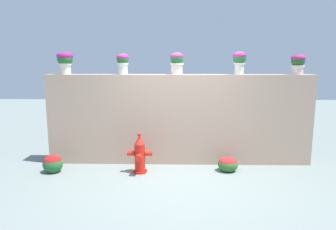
% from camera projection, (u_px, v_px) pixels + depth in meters
% --- Properties ---
extents(ground_plane, '(24.00, 24.00, 0.00)m').
position_uv_depth(ground_plane, '(180.00, 182.00, 5.28)').
color(ground_plane, gray).
extents(stone_wall, '(5.32, 0.39, 1.82)m').
position_uv_depth(stone_wall, '(179.00, 119.00, 6.23)').
color(stone_wall, tan).
rests_on(stone_wall, ground).
extents(potted_plant_0, '(0.32, 0.32, 0.46)m').
position_uv_depth(potted_plant_0, '(65.00, 60.00, 6.06)').
color(potted_plant_0, beige).
rests_on(potted_plant_0, stone_wall).
extents(potted_plant_1, '(0.25, 0.25, 0.42)m').
position_uv_depth(potted_plant_1, '(123.00, 61.00, 6.02)').
color(potted_plant_1, silver).
rests_on(potted_plant_1, stone_wall).
extents(potted_plant_2, '(0.27, 0.27, 0.44)m').
position_uv_depth(potted_plant_2, '(177.00, 61.00, 6.01)').
color(potted_plant_2, silver).
rests_on(potted_plant_2, stone_wall).
extents(potted_plant_3, '(0.27, 0.27, 0.46)m').
position_uv_depth(potted_plant_3, '(240.00, 60.00, 5.99)').
color(potted_plant_3, silver).
rests_on(potted_plant_3, stone_wall).
extents(potted_plant_4, '(0.28, 0.28, 0.41)m').
position_uv_depth(potted_plant_4, '(298.00, 62.00, 5.97)').
color(potted_plant_4, silver).
rests_on(potted_plant_4, stone_wall).
extents(fire_hydrant, '(0.47, 0.38, 0.75)m').
position_uv_depth(fire_hydrant, '(140.00, 155.00, 5.69)').
color(fire_hydrant, red).
rests_on(fire_hydrant, ground).
extents(flower_bush_left, '(0.37, 0.33, 0.34)m').
position_uv_depth(flower_bush_left, '(53.00, 163.00, 5.74)').
color(flower_bush_left, '#256430').
rests_on(flower_bush_left, ground).
extents(flower_bush_right, '(0.38, 0.34, 0.28)m').
position_uv_depth(flower_bush_right, '(228.00, 164.00, 5.80)').
color(flower_bush_right, '#316A2C').
rests_on(flower_bush_right, ground).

